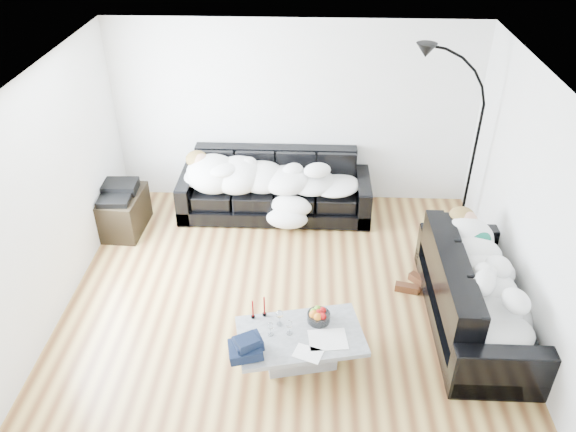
{
  "coord_description": "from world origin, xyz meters",
  "views": [
    {
      "loc": [
        0.23,
        -4.98,
        4.35
      ],
      "look_at": [
        0.0,
        0.3,
        0.9
      ],
      "focal_mm": 35.0,
      "sensor_mm": 36.0,
      "label": 1
    }
  ],
  "objects_px": {
    "sleeper_back": "(274,174)",
    "candle_right": "(264,307)",
    "coffee_table": "(300,347)",
    "wine_glass_a": "(280,318)",
    "wine_glass_b": "(271,329)",
    "candle_left": "(253,310)",
    "sofa_right": "(478,291)",
    "av_cabinet": "(122,212)",
    "fruit_bowl": "(319,315)",
    "wine_glass_c": "(289,327)",
    "stereo": "(118,190)",
    "floor_lamp": "(473,158)",
    "shoes": "(413,284)",
    "sleeper_right": "(482,276)",
    "sofa_back": "(275,186)"
  },
  "relations": [
    {
      "from": "floor_lamp",
      "to": "wine_glass_a",
      "type": "bearing_deg",
      "value": -133.3
    },
    {
      "from": "sofa_back",
      "to": "floor_lamp",
      "type": "height_order",
      "value": "floor_lamp"
    },
    {
      "from": "sleeper_back",
      "to": "candle_left",
      "type": "bearing_deg",
      "value": -91.37
    },
    {
      "from": "sofa_back",
      "to": "wine_glass_c",
      "type": "xyz_separation_m",
      "value": [
        0.32,
        -2.76,
        0.01
      ]
    },
    {
      "from": "sleeper_back",
      "to": "sleeper_right",
      "type": "height_order",
      "value": "sleeper_right"
    },
    {
      "from": "floor_lamp",
      "to": "candle_left",
      "type": "bearing_deg",
      "value": -137.59
    },
    {
      "from": "sleeper_right",
      "to": "av_cabinet",
      "type": "height_order",
      "value": "sleeper_right"
    },
    {
      "from": "wine_glass_c",
      "to": "av_cabinet",
      "type": "xyz_separation_m",
      "value": [
        -2.35,
        2.25,
        -0.17
      ]
    },
    {
      "from": "wine_glass_c",
      "to": "av_cabinet",
      "type": "height_order",
      "value": "av_cabinet"
    },
    {
      "from": "candle_left",
      "to": "stereo",
      "type": "xyz_separation_m",
      "value": [
        -1.97,
        2.05,
        0.14
      ]
    },
    {
      "from": "wine_glass_b",
      "to": "candle_right",
      "type": "xyz_separation_m",
      "value": [
        -0.08,
        0.27,
        0.04
      ]
    },
    {
      "from": "coffee_table",
      "to": "wine_glass_a",
      "type": "relative_size",
      "value": 6.93
    },
    {
      "from": "wine_glass_c",
      "to": "stereo",
      "type": "xyz_separation_m",
      "value": [
        -2.35,
        2.25,
        0.17
      ]
    },
    {
      "from": "floor_lamp",
      "to": "shoes",
      "type": "bearing_deg",
      "value": -121.02
    },
    {
      "from": "sofa_back",
      "to": "wine_glass_c",
      "type": "relative_size",
      "value": 16.15
    },
    {
      "from": "sleeper_back",
      "to": "candle_right",
      "type": "bearing_deg",
      "value": -88.75
    },
    {
      "from": "sofa_back",
      "to": "av_cabinet",
      "type": "distance_m",
      "value": 2.1
    },
    {
      "from": "fruit_bowl",
      "to": "wine_glass_a",
      "type": "bearing_deg",
      "value": -169.47
    },
    {
      "from": "sleeper_back",
      "to": "floor_lamp",
      "type": "distance_m",
      "value": 2.59
    },
    {
      "from": "shoes",
      "to": "candle_right",
      "type": "bearing_deg",
      "value": -125.9
    },
    {
      "from": "sofa_right",
      "to": "candle_right",
      "type": "height_order",
      "value": "sofa_right"
    },
    {
      "from": "sleeper_right",
      "to": "coffee_table",
      "type": "bearing_deg",
      "value": 108.87
    },
    {
      "from": "sofa_right",
      "to": "shoes",
      "type": "height_order",
      "value": "sofa_right"
    },
    {
      "from": "wine_glass_a",
      "to": "sleeper_back",
      "type": "bearing_deg",
      "value": 94.78
    },
    {
      "from": "wine_glass_c",
      "to": "stereo",
      "type": "height_order",
      "value": "stereo"
    },
    {
      "from": "sofa_back",
      "to": "sofa_right",
      "type": "bearing_deg",
      "value": -42.83
    },
    {
      "from": "candle_left",
      "to": "coffee_table",
      "type": "bearing_deg",
      "value": -23.63
    },
    {
      "from": "sleeper_right",
      "to": "coffee_table",
      "type": "relative_size",
      "value": 1.51
    },
    {
      "from": "sofa_right",
      "to": "shoes",
      "type": "bearing_deg",
      "value": 45.73
    },
    {
      "from": "wine_glass_b",
      "to": "candle_left",
      "type": "xyz_separation_m",
      "value": [
        -0.2,
        0.23,
        0.03
      ]
    },
    {
      "from": "sleeper_back",
      "to": "wine_glass_c",
      "type": "distance_m",
      "value": 2.74
    },
    {
      "from": "sofa_right",
      "to": "candle_right",
      "type": "xyz_separation_m",
      "value": [
        -2.24,
        -0.38,
        0.04
      ]
    },
    {
      "from": "shoes",
      "to": "coffee_table",
      "type": "bearing_deg",
      "value": -112.64
    },
    {
      "from": "sofa_right",
      "to": "candle_left",
      "type": "bearing_deg",
      "value": 100.21
    },
    {
      "from": "sofa_back",
      "to": "candle_left",
      "type": "bearing_deg",
      "value": -91.35
    },
    {
      "from": "sleeper_right",
      "to": "floor_lamp",
      "type": "height_order",
      "value": "floor_lamp"
    },
    {
      "from": "fruit_bowl",
      "to": "floor_lamp",
      "type": "height_order",
      "value": "floor_lamp"
    },
    {
      "from": "fruit_bowl",
      "to": "candle_left",
      "type": "bearing_deg",
      "value": 178.96
    },
    {
      "from": "sofa_back",
      "to": "sofa_right",
      "type": "xyz_separation_m",
      "value": [
        2.3,
        -2.13,
        0.01
      ]
    },
    {
      "from": "candle_right",
      "to": "shoes",
      "type": "relative_size",
      "value": 0.52
    },
    {
      "from": "candle_right",
      "to": "wine_glass_a",
      "type": "bearing_deg",
      "value": -37.62
    },
    {
      "from": "sofa_right",
      "to": "coffee_table",
      "type": "xyz_separation_m",
      "value": [
        -1.87,
        -0.64,
        -0.26
      ]
    },
    {
      "from": "sleeper_right",
      "to": "sofa_right",
      "type": "bearing_deg",
      "value": 0.0
    },
    {
      "from": "candle_right",
      "to": "av_cabinet",
      "type": "bearing_deg",
      "value": 136.05
    },
    {
      "from": "coffee_table",
      "to": "floor_lamp",
      "type": "bearing_deg",
      "value": 48.85
    },
    {
      "from": "shoes",
      "to": "sofa_right",
      "type": "bearing_deg",
      "value": -19.19
    },
    {
      "from": "sofa_right",
      "to": "av_cabinet",
      "type": "distance_m",
      "value": 4.62
    },
    {
      "from": "sofa_right",
      "to": "candle_left",
      "type": "distance_m",
      "value": 2.39
    },
    {
      "from": "sofa_right",
      "to": "fruit_bowl",
      "type": "relative_size",
      "value": 9.18
    },
    {
      "from": "candle_right",
      "to": "floor_lamp",
      "type": "distance_m",
      "value": 3.35
    }
  ]
}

